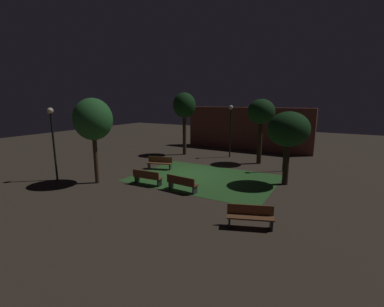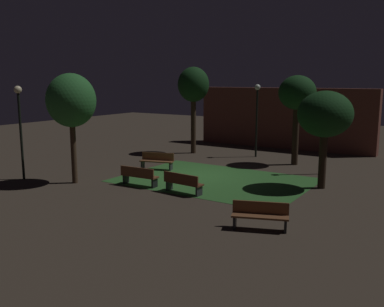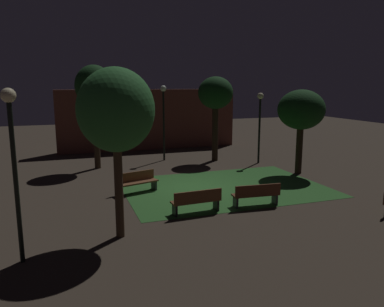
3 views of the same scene
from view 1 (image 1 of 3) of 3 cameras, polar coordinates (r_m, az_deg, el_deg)
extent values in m
plane|color=#3D3328|center=(17.88, -0.17, -4.53)|extent=(60.00, 60.00, 0.00)
cube|color=#2D6028|center=(17.08, 2.60, -5.30)|extent=(8.78, 6.22, 0.01)
cube|color=brown|center=(15.96, -9.41, -5.00)|extent=(1.82, 0.58, 0.06)
cube|color=brown|center=(15.73, -9.88, -4.38)|extent=(1.80, 0.16, 0.40)
cube|color=black|center=(16.49, -11.66, -5.41)|extent=(0.10, 0.39, 0.42)
cube|color=black|center=(15.59, -6.97, -6.24)|extent=(0.10, 0.39, 0.42)
cube|color=brown|center=(14.64, -2.02, -6.36)|extent=(1.83, 0.62, 0.06)
cube|color=brown|center=(14.40, -2.52, -5.70)|extent=(1.80, 0.20, 0.40)
cube|color=#2D2D33|center=(15.17, -4.48, -6.70)|extent=(0.11, 0.39, 0.42)
cube|color=#2D2D33|center=(14.28, 0.61, -7.83)|extent=(0.11, 0.39, 0.42)
cube|color=brown|center=(19.27, -6.97, -2.06)|extent=(1.86, 0.97, 0.06)
cube|color=brown|center=(19.41, -6.78, -1.26)|extent=(1.74, 0.57, 0.40)
cube|color=#2D2D33|center=(19.07, -4.69, -2.90)|extent=(0.19, 0.39, 0.42)
cube|color=#2D2D33|center=(19.60, -9.16, -2.61)|extent=(0.19, 0.39, 0.42)
cube|color=brown|center=(10.86, 12.36, -13.18)|extent=(1.85, 1.08, 0.06)
cube|color=brown|center=(10.96, 12.35, -11.63)|extent=(1.71, 0.69, 0.40)
cube|color=black|center=(11.05, 16.58, -14.34)|extent=(0.21, 0.39, 0.42)
cube|color=black|center=(10.93, 7.99, -14.23)|extent=(0.21, 0.39, 0.42)
cylinder|color=#423021|center=(16.77, -19.90, -0.66)|extent=(0.25, 0.25, 3.21)
ellipsoid|color=#28662D|center=(16.48, -20.42, 6.89)|extent=(2.22, 2.22, 2.42)
cylinder|color=#2D2116|center=(16.50, 19.48, -1.86)|extent=(0.34, 0.34, 2.63)
ellipsoid|color=#143816|center=(16.18, 19.94, 4.92)|extent=(2.35, 2.35, 2.00)
cylinder|color=#2D2116|center=(21.30, 14.27, 2.49)|extent=(0.36, 0.36, 3.47)
ellipsoid|color=#143816|center=(21.08, 14.58, 8.68)|extent=(2.05, 2.05, 1.89)
cylinder|color=#38281C|center=(24.08, -1.62, 4.34)|extent=(0.33, 0.33, 3.88)
ellipsoid|color=#143816|center=(23.90, -1.65, 10.28)|extent=(2.01, 2.01, 2.21)
cylinder|color=black|center=(18.30, -27.40, 1.16)|extent=(0.12, 0.12, 4.13)
sphere|color=#F4E5B2|center=(18.09, -28.04, 8.08)|extent=(0.36, 0.36, 0.36)
cylinder|color=black|center=(23.16, 8.16, 4.25)|extent=(0.12, 0.12, 4.13)
sphere|color=white|center=(22.99, 8.32, 9.74)|extent=(0.36, 0.36, 0.36)
cylinder|color=black|center=(19.37, 19.19, 1.72)|extent=(0.12, 0.12, 3.73)
sphere|color=#F4E5B2|center=(19.16, 19.58, 7.67)|extent=(0.36, 0.36, 0.36)
cube|color=brown|center=(27.12, 11.64, 5.23)|extent=(12.50, 0.80, 4.18)
camera|label=2|loc=(3.50, 164.87, -14.29)|focal=39.60mm
camera|label=3|loc=(14.00, -61.66, 3.89)|focal=35.14mm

